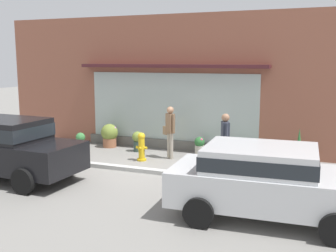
{
  "coord_description": "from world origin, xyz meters",
  "views": [
    {
      "loc": [
        5.33,
        -10.74,
        3.29
      ],
      "look_at": [
        0.58,
        1.2,
        1.18
      ],
      "focal_mm": 43.65,
      "sensor_mm": 36.0,
      "label": 1
    }
  ],
  "objects": [
    {
      "name": "curb_strip",
      "position": [
        0.0,
        -0.2,
        0.06
      ],
      "size": [
        14.0,
        0.24,
        0.12
      ],
      "primitive_type": "cube",
      "color": "#B2B2AD",
      "rests_on": "ground_plane"
    },
    {
      "name": "potted_plant_window_left",
      "position": [
        4.53,
        2.29,
        0.57
      ],
      "size": [
        0.26,
        0.26,
        1.19
      ],
      "color": "#4C4C51",
      "rests_on": "ground_plane"
    },
    {
      "name": "pedestrian_passerby",
      "position": [
        2.58,
        0.66,
        1.04
      ],
      "size": [
        0.32,
        0.47,
        1.74
      ],
      "rotation": [
        0.0,
        0.0,
        5.14
      ],
      "color": "#9E9384",
      "rests_on": "ground_plane"
    },
    {
      "name": "pedestrian_with_handbag",
      "position": [
        0.46,
        1.67,
        1.02
      ],
      "size": [
        0.54,
        0.43,
        1.75
      ],
      "rotation": [
        0.0,
        0.0,
        2.57
      ],
      "color": "#9E9384",
      "rests_on": "ground_plane"
    },
    {
      "name": "potted_plant_window_right",
      "position": [
        -3.47,
        2.3,
        0.26
      ],
      "size": [
        0.36,
        0.36,
        0.51
      ],
      "color": "#B7B2A3",
      "rests_on": "ground_plane"
    },
    {
      "name": "potted_plant_trailing_edge",
      "position": [
        -2.31,
        2.5,
        0.47
      ],
      "size": [
        0.64,
        0.64,
        0.88
      ],
      "color": "#9E6042",
      "rests_on": "ground_plane"
    },
    {
      "name": "parked_car_black",
      "position": [
        -2.85,
        -2.16,
        0.94
      ],
      "size": [
        4.14,
        2.06,
        1.67
      ],
      "rotation": [
        0.0,
        0.0,
        -0.04
      ],
      "color": "black",
      "rests_on": "ground_plane"
    },
    {
      "name": "potted_plant_doorstep",
      "position": [
        3.18,
        2.33,
        0.26
      ],
      "size": [
        0.36,
        0.36,
        0.52
      ],
      "color": "#33473D",
      "rests_on": "ground_plane"
    },
    {
      "name": "ground_plane",
      "position": [
        0.0,
        0.0,
        0.0
      ],
      "size": [
        60.0,
        60.0,
        0.0
      ],
      "primitive_type": "plane",
      "color": "gray"
    },
    {
      "name": "potted_plant_corner_tall",
      "position": [
        -1.0,
        2.22,
        0.41
      ],
      "size": [
        0.39,
        0.39,
        0.73
      ],
      "color": "#33473D",
      "rests_on": "ground_plane"
    },
    {
      "name": "fire_hydrant",
      "position": [
        -0.29,
        1.05,
        0.48
      ],
      "size": [
        0.39,
        0.35,
        0.93
      ],
      "color": "gold",
      "rests_on": "ground_plane"
    },
    {
      "name": "potted_plant_window_center",
      "position": [
        1.25,
        2.47,
        0.34
      ],
      "size": [
        0.35,
        0.35,
        0.65
      ],
      "color": "#B7B2A3",
      "rests_on": "ground_plane"
    },
    {
      "name": "storefront",
      "position": [
        -0.0,
        3.19,
        2.39
      ],
      "size": [
        14.0,
        0.81,
        4.87
      ],
      "color": "#935642",
      "rests_on": "ground_plane"
    },
    {
      "name": "parked_car_silver",
      "position": [
        4.21,
        -2.43,
        0.87
      ],
      "size": [
        4.14,
        2.23,
        1.52
      ],
      "rotation": [
        0.0,
        0.0,
        0.05
      ],
      "color": "silver",
      "rests_on": "ground_plane"
    },
    {
      "name": "potted_plant_near_hydrant",
      "position": [
        2.38,
        2.17,
        0.38
      ],
      "size": [
        0.47,
        0.47,
        0.72
      ],
      "color": "#4C4C51",
      "rests_on": "ground_plane"
    }
  ]
}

